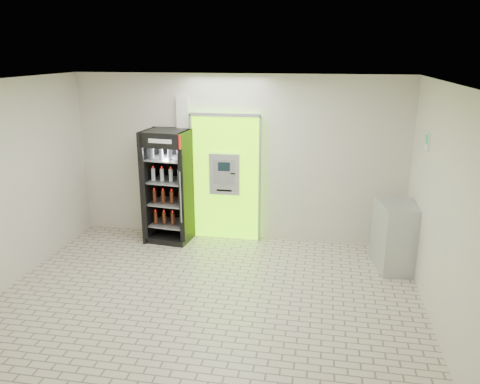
# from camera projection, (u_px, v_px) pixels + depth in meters

# --- Properties ---
(ground) EXTENTS (6.00, 6.00, 0.00)m
(ground) POSITION_uv_depth(u_px,v_px,m) (205.00, 302.00, 6.53)
(ground) COLOR #C0B39F
(ground) RESTS_ON ground
(room_shell) EXTENTS (6.00, 6.00, 6.00)m
(room_shell) POSITION_uv_depth(u_px,v_px,m) (202.00, 175.00, 6.00)
(room_shell) COLOR beige
(room_shell) RESTS_ON ground
(atm_assembly) EXTENTS (1.30, 0.24, 2.33)m
(atm_assembly) POSITION_uv_depth(u_px,v_px,m) (226.00, 177.00, 8.50)
(atm_assembly) COLOR #72E800
(atm_assembly) RESTS_ON ground
(pillar) EXTENTS (0.22, 0.11, 2.60)m
(pillar) POSITION_uv_depth(u_px,v_px,m) (185.00, 168.00, 8.63)
(pillar) COLOR silver
(pillar) RESTS_ON ground
(beverage_cooler) EXTENTS (0.84, 0.78, 2.04)m
(beverage_cooler) POSITION_uv_depth(u_px,v_px,m) (169.00, 188.00, 8.48)
(beverage_cooler) COLOR black
(beverage_cooler) RESTS_ON ground
(steel_cabinet) EXTENTS (0.68, 0.90, 1.09)m
(steel_cabinet) POSITION_uv_depth(u_px,v_px,m) (395.00, 236.00, 7.43)
(steel_cabinet) COLOR #AFB1B7
(steel_cabinet) RESTS_ON ground
(exit_sign) EXTENTS (0.02, 0.22, 0.26)m
(exit_sign) POSITION_uv_depth(u_px,v_px,m) (427.00, 141.00, 6.73)
(exit_sign) COLOR white
(exit_sign) RESTS_ON room_shell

